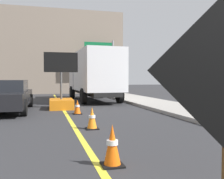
% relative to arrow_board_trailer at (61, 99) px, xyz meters
% --- Properties ---
extents(lane_center_stripe, '(0.14, 36.00, 0.01)m').
position_rel_arrow_board_trailer_xyz_m(lane_center_stripe, '(0.06, -7.04, -0.48)').
color(lane_center_stripe, yellow).
rests_on(lane_center_stripe, ground).
extents(arrow_board_trailer, '(1.60, 1.83, 2.70)m').
position_rel_arrow_board_trailer_xyz_m(arrow_board_trailer, '(0.00, 0.00, 0.00)').
color(arrow_board_trailer, orange).
rests_on(arrow_board_trailer, ground).
extents(box_truck, '(2.66, 6.87, 3.16)m').
position_rel_arrow_board_trailer_xyz_m(box_truck, '(2.35, 3.71, 1.25)').
color(box_truck, black).
rests_on(box_truck, ground).
extents(pickup_car, '(2.18, 5.07, 1.38)m').
position_rel_arrow_board_trailer_xyz_m(pickup_car, '(-2.46, -0.49, 0.22)').
color(pickup_car, black).
rests_on(pickup_car, ground).
extents(highway_guide_sign, '(2.79, 0.19, 5.00)m').
position_rel_arrow_board_trailer_xyz_m(highway_guide_sign, '(4.68, 10.74, 2.94)').
color(highway_guide_sign, gray).
rests_on(highway_guide_sign, ground).
extents(far_building_block, '(16.42, 9.77, 8.10)m').
position_rel_arrow_board_trailer_xyz_m(far_building_block, '(-1.27, 17.26, 3.57)').
color(far_building_block, gray).
rests_on(far_building_block, ground).
extents(traffic_cone_near_sign, '(0.36, 0.36, 0.69)m').
position_rel_arrow_board_trailer_xyz_m(traffic_cone_near_sign, '(0.28, -8.54, -0.14)').
color(traffic_cone_near_sign, black).
rests_on(traffic_cone_near_sign, ground).
extents(traffic_cone_mid_lane, '(0.36, 0.36, 0.63)m').
position_rel_arrow_board_trailer_xyz_m(traffic_cone_mid_lane, '(0.52, -5.40, -0.17)').
color(traffic_cone_mid_lane, black).
rests_on(traffic_cone_mid_lane, ground).
extents(traffic_cone_far_lane, '(0.36, 0.36, 0.59)m').
position_rel_arrow_board_trailer_xyz_m(traffic_cone_far_lane, '(0.50, -2.19, -0.19)').
color(traffic_cone_far_lane, black).
rests_on(traffic_cone_far_lane, ground).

